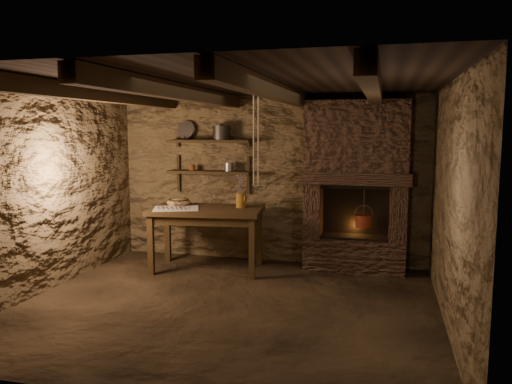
% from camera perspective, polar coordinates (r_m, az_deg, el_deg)
% --- Properties ---
extents(floor, '(4.50, 4.50, 0.00)m').
position_cam_1_polar(floor, '(5.61, -3.29, -12.83)').
color(floor, black).
rests_on(floor, ground).
extents(back_wall, '(4.50, 0.04, 2.40)m').
position_cam_1_polar(back_wall, '(7.24, 1.50, 1.46)').
color(back_wall, '#4B3923').
rests_on(back_wall, floor).
extents(front_wall, '(4.50, 0.04, 2.40)m').
position_cam_1_polar(front_wall, '(3.51, -13.55, -4.86)').
color(front_wall, '#4B3923').
rests_on(front_wall, floor).
extents(left_wall, '(0.04, 4.00, 2.40)m').
position_cam_1_polar(left_wall, '(6.38, -22.97, 0.13)').
color(left_wall, '#4B3923').
rests_on(left_wall, floor).
extents(right_wall, '(0.04, 4.00, 2.40)m').
position_cam_1_polar(right_wall, '(5.11, 21.40, -1.42)').
color(right_wall, '#4B3923').
rests_on(right_wall, floor).
extents(ceiling, '(4.50, 4.00, 0.04)m').
position_cam_1_polar(ceiling, '(5.30, -3.48, 12.36)').
color(ceiling, black).
rests_on(ceiling, back_wall).
extents(beam_far_left, '(0.14, 3.95, 0.16)m').
position_cam_1_polar(beam_far_left, '(5.93, -17.64, 10.62)').
color(beam_far_left, black).
rests_on(beam_far_left, ceiling).
extents(beam_mid_left, '(0.14, 3.95, 0.16)m').
position_cam_1_polar(beam_mid_left, '(5.47, -8.56, 11.19)').
color(beam_mid_left, black).
rests_on(beam_mid_left, ceiling).
extents(beam_mid_right, '(0.14, 3.95, 0.16)m').
position_cam_1_polar(beam_mid_right, '(5.16, 1.92, 11.51)').
color(beam_mid_right, black).
rests_on(beam_mid_right, ceiling).
extents(beam_far_right, '(0.14, 3.95, 0.16)m').
position_cam_1_polar(beam_far_right, '(5.04, 13.32, 11.43)').
color(beam_far_right, black).
rests_on(beam_far_right, ceiling).
extents(shelf_lower, '(1.25, 0.30, 0.04)m').
position_cam_1_polar(shelf_lower, '(7.32, -5.28, 2.28)').
color(shelf_lower, black).
rests_on(shelf_lower, back_wall).
extents(shelf_upper, '(1.25, 0.30, 0.04)m').
position_cam_1_polar(shelf_upper, '(7.30, -5.32, 5.81)').
color(shelf_upper, black).
rests_on(shelf_upper, back_wall).
extents(hearth, '(1.43, 0.51, 2.30)m').
position_cam_1_polar(hearth, '(6.83, 11.32, 1.21)').
color(hearth, '#3D291E').
rests_on(hearth, floor).
extents(work_table, '(1.59, 1.02, 0.86)m').
position_cam_1_polar(work_table, '(6.89, -5.62, -5.07)').
color(work_table, '#312211').
rests_on(work_table, floor).
extents(linen_cloth, '(0.73, 0.66, 0.01)m').
position_cam_1_polar(linen_cloth, '(6.80, -9.12, -1.86)').
color(linen_cloth, white).
rests_on(linen_cloth, work_table).
extents(pewter_cutlery_row, '(0.53, 0.36, 0.01)m').
position_cam_1_polar(pewter_cutlery_row, '(6.78, -9.18, -1.80)').
color(pewter_cutlery_row, '#9A958C').
rests_on(pewter_cutlery_row, linen_cloth).
extents(drinking_glasses, '(0.19, 0.06, 0.08)m').
position_cam_1_polar(drinking_glasses, '(6.89, -8.59, -1.38)').
color(drinking_glasses, white).
rests_on(drinking_glasses, linen_cloth).
extents(stoneware_jug, '(0.15, 0.14, 0.46)m').
position_cam_1_polar(stoneware_jug, '(6.79, -1.75, -0.16)').
color(stoneware_jug, '#925F1C').
rests_on(stoneware_jug, work_table).
extents(wooden_bowl, '(0.36, 0.36, 0.12)m').
position_cam_1_polar(wooden_bowl, '(7.10, -8.80, -1.18)').
color(wooden_bowl, olive).
rests_on(wooden_bowl, work_table).
extents(iron_stockpot, '(0.25, 0.25, 0.18)m').
position_cam_1_polar(iron_stockpot, '(7.23, -3.97, 6.69)').
color(iron_stockpot, '#292724').
rests_on(iron_stockpot, shelf_upper).
extents(tin_pan, '(0.30, 0.17, 0.28)m').
position_cam_1_polar(tin_pan, '(7.53, -7.98, 7.03)').
color(tin_pan, gray).
rests_on(tin_pan, shelf_upper).
extents(small_kettle, '(0.21, 0.19, 0.19)m').
position_cam_1_polar(small_kettle, '(7.22, -3.10, 2.88)').
color(small_kettle, gray).
rests_on(small_kettle, shelf_lower).
extents(rusty_tin, '(0.11, 0.11, 0.08)m').
position_cam_1_polar(rusty_tin, '(7.41, -7.32, 2.79)').
color(rusty_tin, '#622A13').
rests_on(rusty_tin, shelf_lower).
extents(red_pot, '(0.25, 0.23, 0.54)m').
position_cam_1_polar(red_pot, '(6.85, 12.19, -3.16)').
color(red_pot, maroon).
rests_on(red_pot, hearth).
extents(hanging_ropes, '(0.08, 0.08, 1.20)m').
position_cam_1_polar(hanging_ropes, '(6.27, -0.01, 6.08)').
color(hanging_ropes, beige).
rests_on(hanging_ropes, ceiling).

